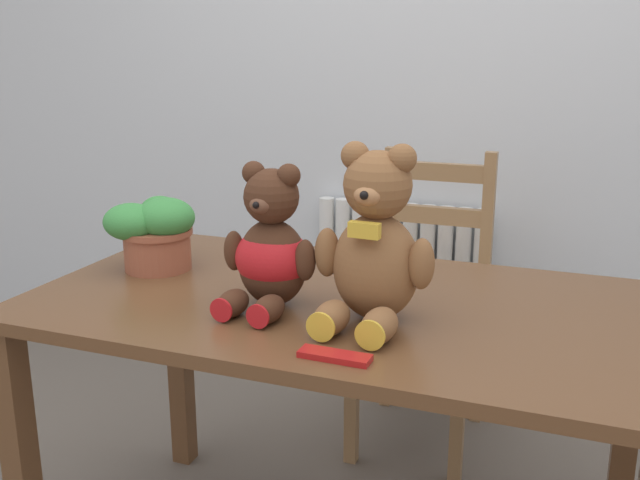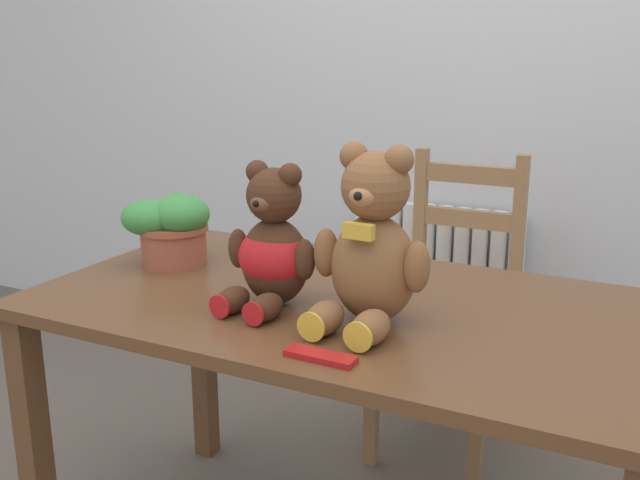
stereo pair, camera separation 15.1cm
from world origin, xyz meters
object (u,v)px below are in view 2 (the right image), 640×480
object	(u,v)px
wooden_chair_behind	(451,309)
potted_plant	(171,226)
teddy_bear_left	(273,249)
chocolate_bar	(321,356)
teddy_bear_right	(372,248)

from	to	relation	value
wooden_chair_behind	potted_plant	bearing A→B (deg)	53.53
potted_plant	teddy_bear_left	bearing A→B (deg)	-19.89
wooden_chair_behind	potted_plant	distance (m)	1.00
wooden_chair_behind	chocolate_bar	size ratio (longest dim) A/B	7.23
chocolate_bar	teddy_bear_left	bearing A→B (deg)	136.00
chocolate_bar	potted_plant	bearing A→B (deg)	149.73
teddy_bear_right	chocolate_bar	size ratio (longest dim) A/B	2.74
teddy_bear_left	teddy_bear_right	xyz separation A→B (m)	(0.24, -0.01, 0.03)
teddy_bear_left	chocolate_bar	distance (m)	0.34
wooden_chair_behind	teddy_bear_left	distance (m)	0.99
potted_plant	teddy_bear_right	bearing A→B (deg)	-13.20
teddy_bear_left	chocolate_bar	xyz separation A→B (m)	(0.23, -0.22, -0.12)
chocolate_bar	teddy_bear_right	bearing A→B (deg)	87.57
teddy_bear_right	chocolate_bar	xyz separation A→B (m)	(-0.01, -0.21, -0.15)
teddy_bear_right	potted_plant	size ratio (longest dim) A/B	1.68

